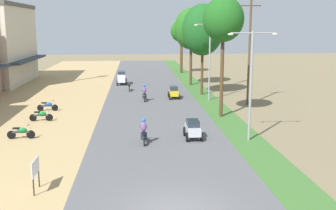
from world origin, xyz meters
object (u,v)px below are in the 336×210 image
at_px(median_tree_second, 203,30).
at_px(motorbike_ahead_fourth, 129,86).
at_px(street_signboard, 35,169).
at_px(median_tree_nearest, 223,20).
at_px(streetlamp_near, 251,78).
at_px(utility_pole_far, 249,52).
at_px(car_hatchback_yellow, 174,92).
at_px(parked_motorbike_second, 41,115).
at_px(median_tree_fourth, 181,32).
at_px(motorbike_ahead_second, 144,131).
at_px(utility_pole_near, 223,49).
at_px(motorbike_ahead_third, 144,93).
at_px(streetlamp_mid, 210,56).
at_px(median_tree_third, 191,29).
at_px(car_hatchback_silver, 193,129).
at_px(car_van_white, 122,77).
at_px(parked_motorbike_nearest, 21,132).
at_px(parked_motorbike_third, 48,105).

height_order(median_tree_second, motorbike_ahead_fourth, median_tree_second).
relative_size(street_signboard, median_tree_nearest, 0.16).
distance_m(streetlamp_near, utility_pole_far, 12.38).
distance_m(car_hatchback_yellow, motorbike_ahead_fourth, 6.95).
xyz_separation_m(parked_motorbike_second, street_signboard, (2.82, -13.72, 0.55)).
distance_m(median_tree_fourth, motorbike_ahead_fourth, 19.69).
bearing_deg(motorbike_ahead_second, car_hatchback_yellow, 77.74).
relative_size(utility_pole_near, motorbike_ahead_second, 4.92).
bearing_deg(streetlamp_near, median_tree_fourth, 90.09).
xyz_separation_m(utility_pole_far, motorbike_ahead_second, (-10.09, -12.14, -4.16)).
bearing_deg(car_hatchback_yellow, motorbike_ahead_third, -157.84).
relative_size(streetlamp_near, utility_pole_far, 0.73).
relative_size(streetlamp_mid, motorbike_ahead_third, 4.21).
xyz_separation_m(parked_motorbike_second, streetlamp_mid, (14.63, 7.77, 3.88)).
distance_m(utility_pole_far, motorbike_ahead_fourth, 14.94).
bearing_deg(streetlamp_mid, motorbike_ahead_third, -179.68).
height_order(median_tree_third, streetlamp_near, median_tree_third).
xyz_separation_m(streetlamp_mid, utility_pole_near, (3.20, 8.41, 0.18)).
height_order(street_signboard, car_hatchback_silver, street_signboard).
xyz_separation_m(car_van_white, motorbike_ahead_third, (2.57, -11.49, -0.17)).
bearing_deg(utility_pole_near, parked_motorbike_second, -137.78).
relative_size(street_signboard, car_hatchback_yellow, 0.75).
height_order(streetlamp_mid, motorbike_ahead_third, streetlamp_mid).
relative_size(parked_motorbike_nearest, motorbike_ahead_second, 1.00).
relative_size(median_tree_nearest, car_hatchback_silver, 4.77).
xyz_separation_m(median_tree_fourth, streetlamp_near, (0.06, -37.71, -2.27)).
distance_m(car_van_white, motorbike_ahead_third, 11.77).
bearing_deg(parked_motorbike_nearest, utility_pole_far, 29.93).
height_order(parked_motorbike_second, median_tree_second, median_tree_second).
xyz_separation_m(streetlamp_near, motorbike_ahead_third, (-6.42, 14.20, -3.30)).
bearing_deg(street_signboard, utility_pole_near, 63.35).
height_order(streetlamp_mid, motorbike_ahead_second, streetlamp_mid).
bearing_deg(street_signboard, median_tree_second, 64.85).
bearing_deg(streetlamp_mid, utility_pole_far, -35.52).
xyz_separation_m(median_tree_second, utility_pole_far, (3.44, -5.63, -1.91)).
bearing_deg(street_signboard, motorbike_ahead_third, 75.90).
xyz_separation_m(utility_pole_far, car_hatchback_silver, (-6.85, -11.29, -4.26)).
bearing_deg(streetlamp_mid, streetlamp_near, -90.00).
height_order(streetlamp_near, car_hatchback_silver, streetlamp_near).
distance_m(median_tree_fourth, car_van_white, 15.92).
xyz_separation_m(median_tree_nearest, car_van_white, (-8.64, 18.77, -6.77)).
bearing_deg(parked_motorbike_third, parked_motorbike_second, -85.48).
xyz_separation_m(median_tree_nearest, motorbike_ahead_second, (-6.47, -7.15, -6.94)).
xyz_separation_m(median_tree_nearest, streetlamp_mid, (0.35, 7.32, -3.36)).
relative_size(median_tree_third, utility_pole_far, 0.98).
bearing_deg(median_tree_second, utility_pole_near, 56.61).
distance_m(street_signboard, car_hatchback_silver, 11.38).
xyz_separation_m(median_tree_third, motorbike_ahead_fourth, (-7.59, -3.98, -6.37)).
distance_m(parked_motorbike_second, motorbike_ahead_fourth, 15.67).
bearing_deg(median_tree_third, car_van_white, 173.06).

